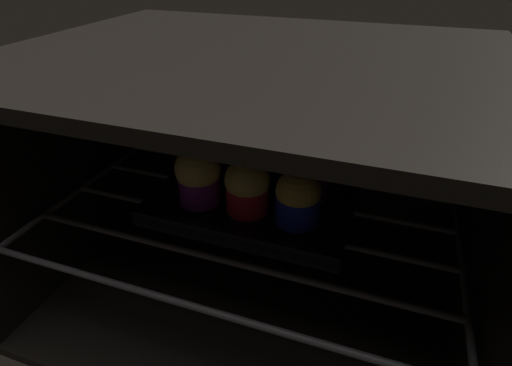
# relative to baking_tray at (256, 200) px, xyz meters

# --- Properties ---
(oven_cavity) EXTENTS (0.59, 0.47, 0.37)m
(oven_cavity) POSITION_rel_baking_tray_xyz_m (0.00, 0.04, 0.02)
(oven_cavity) COLOR black
(oven_cavity) RESTS_ON ground
(oven_rack) EXTENTS (0.55, 0.42, 0.01)m
(oven_rack) POSITION_rel_baking_tray_xyz_m (0.00, -0.01, -0.01)
(oven_rack) COLOR #4C494C
(oven_rack) RESTS_ON oven_cavity
(baking_tray) EXTENTS (0.27, 0.20, 0.02)m
(baking_tray) POSITION_rel_baking_tray_xyz_m (0.00, 0.00, 0.00)
(baking_tray) COLOR black
(baking_tray) RESTS_ON oven_rack
(muffin_row0_col0) EXTENTS (0.06, 0.06, 0.08)m
(muffin_row0_col0) POSITION_rel_baking_tray_xyz_m (-0.07, -0.03, 0.05)
(muffin_row0_col0) COLOR #7A238C
(muffin_row0_col0) RESTS_ON baking_tray
(muffin_row0_col1) EXTENTS (0.06, 0.06, 0.08)m
(muffin_row0_col1) POSITION_rel_baking_tray_xyz_m (-0.00, -0.03, 0.04)
(muffin_row0_col1) COLOR red
(muffin_row0_col1) RESTS_ON baking_tray
(muffin_row0_col2) EXTENTS (0.06, 0.06, 0.07)m
(muffin_row0_col2) POSITION_rel_baking_tray_xyz_m (0.07, -0.03, 0.04)
(muffin_row0_col2) COLOR #1928B7
(muffin_row0_col2) RESTS_ON baking_tray
(muffin_row1_col0) EXTENTS (0.06, 0.06, 0.08)m
(muffin_row1_col0) POSITION_rel_baking_tray_xyz_m (-0.07, 0.03, 0.04)
(muffin_row1_col0) COLOR #1928B7
(muffin_row1_col0) RESTS_ON baking_tray
(muffin_row1_col1) EXTENTS (0.06, 0.06, 0.08)m
(muffin_row1_col1) POSITION_rel_baking_tray_xyz_m (0.00, 0.03, 0.04)
(muffin_row1_col1) COLOR #1928B7
(muffin_row1_col1) RESTS_ON baking_tray
(muffin_row1_col2) EXTENTS (0.06, 0.06, 0.07)m
(muffin_row1_col2) POSITION_rel_baking_tray_xyz_m (0.07, 0.03, 0.04)
(muffin_row1_col2) COLOR #7A238C
(muffin_row1_col2) RESTS_ON baking_tray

